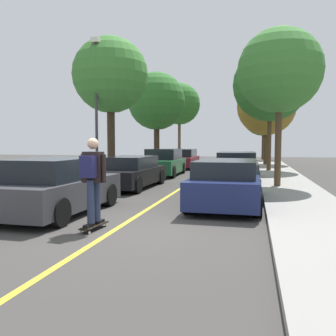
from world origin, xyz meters
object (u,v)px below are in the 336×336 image
street_tree_right_farthest (264,114)px  parked_car_left_nearest (57,187)px  parked_car_left_farthest (183,159)px  street_tree_right_far (266,106)px  skateboard (94,226)px  skateboarder (93,176)px  street_tree_right_nearest (280,71)px  parked_car_right_nearest (227,183)px  street_tree_left_far (179,104)px  street_tree_right_near (270,84)px  parked_car_left_near (130,172)px  parked_car_right_near (237,167)px  parked_car_left_far (163,163)px  street_tree_left_nearest (110,76)px  streetlamp (96,101)px  street_tree_left_near (157,101)px

street_tree_right_farthest → parked_car_left_nearest: bearing=-101.5°
parked_car_left_farthest → street_tree_right_far: 7.91m
skateboard → skateboarder: size_ratio=0.48×
street_tree_right_nearest → skateboarder: (-4.14, -7.69, -3.41)m
parked_car_right_nearest → street_tree_left_far: bearing=105.2°
street_tree_right_near → street_tree_right_far: (0.00, 6.16, -0.69)m
parked_car_left_farthest → street_tree_right_near: (5.77, -2.45, 4.63)m
parked_car_left_near → street_tree_right_far: 16.64m
parked_car_left_farthest → street_tree_right_near: 7.80m
parked_car_left_near → parked_car_right_nearest: bearing=-38.8°
parked_car_left_near → street_tree_right_farthest: size_ratio=0.68×
parked_car_left_near → street_tree_right_nearest: size_ratio=0.75×
parked_car_right_near → street_tree_right_far: 12.89m
street_tree_right_far → skateboard: size_ratio=7.82×
parked_car_left_far → street_tree_right_far: 11.78m
parked_car_left_nearest → street_tree_left_nearest: (-1.65, 7.56, 4.21)m
parked_car_left_nearest → street_tree_right_far: (5.77, 20.55, 3.91)m
parked_car_left_nearest → street_tree_left_far: 23.89m
street_tree_right_far → street_tree_right_farthest: street_tree_right_far is taller
parked_car_right_near → parked_car_left_nearest: bearing=-116.2°
streetlamp → street_tree_left_nearest: bearing=85.8°
street_tree_right_near → skateboarder: size_ratio=4.09×
street_tree_left_far → street_tree_right_farthest: street_tree_left_far is taller
parked_car_left_near → street_tree_left_near: size_ratio=0.70×
parked_car_left_farthest → street_tree_right_nearest: 12.61m
street_tree_right_far → street_tree_right_farthest: (0.00, 7.89, 0.02)m
parked_car_right_nearest → parked_car_right_near: size_ratio=0.99×
street_tree_right_far → streetlamp: 16.23m
street_tree_left_far → street_tree_right_farthest: (7.42, 5.04, -0.63)m
street_tree_left_far → street_tree_right_nearest: 18.63m
parked_car_right_nearest → street_tree_right_near: (1.65, 12.24, 4.64)m
street_tree_left_nearest → street_tree_right_near: (7.42, 6.82, 0.39)m
parked_car_right_near → street_tree_left_far: street_tree_left_far is taller
street_tree_right_near → parked_car_right_nearest: bearing=-97.7°
street_tree_right_far → street_tree_right_farthest: 7.89m
street_tree_left_nearest → streetlamp: size_ratio=1.07×
street_tree_right_nearest → street_tree_right_farthest: bearing=90.0°
parked_car_right_nearest → skateboarder: size_ratio=2.39×
parked_car_left_near → street_tree_right_near: (5.77, 8.93, 4.67)m
parked_car_left_near → street_tree_right_farthest: (5.77, 22.98, 4.00)m
parked_car_right_nearest → street_tree_right_farthest: 26.65m
parked_car_left_nearest → street_tree_right_farthest: 29.28m
parked_car_left_far → streetlamp: (-1.75, -4.85, 2.90)m
parked_car_right_nearest → street_tree_right_far: street_tree_right_far is taller
parked_car_left_farthest → parked_car_right_nearest: 15.27m
parked_car_left_farthest → skateboarder: bearing=-84.9°
parked_car_left_far → parked_car_right_near: 4.91m
street_tree_right_far → parked_car_left_far: bearing=-121.3°
street_tree_right_near → skateboarder: bearing=-104.7°
street_tree_left_far → skateboard: street_tree_left_far is taller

